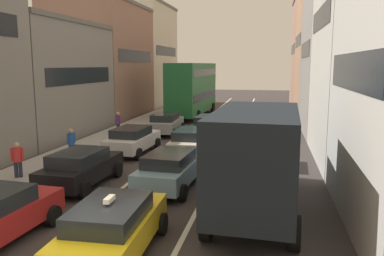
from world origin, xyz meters
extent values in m
cube|color=#A5A5A5|center=(-6.70, 20.00, 0.07)|extent=(2.60, 64.00, 0.14)
cube|color=silver|center=(-1.70, 20.00, 0.01)|extent=(0.16, 60.00, 0.01)
cube|color=silver|center=(1.70, 20.00, 0.01)|extent=(0.16, 60.00, 0.01)
cube|color=gray|center=(-12.00, 16.50, 3.81)|extent=(7.00, 10.90, 7.62)
cube|color=black|center=(-8.48, 16.50, 4.19)|extent=(0.02, 8.80, 1.10)
cube|color=#66605B|center=(-12.00, 16.50, 7.77)|extent=(7.20, 10.90, 0.30)
cube|color=#936B5B|center=(-12.00, 27.50, 5.19)|extent=(7.00, 10.90, 10.38)
cube|color=black|center=(-8.48, 27.50, 5.71)|extent=(0.02, 8.80, 1.10)
cube|color=#66605B|center=(-12.00, 27.50, 10.53)|extent=(7.20, 10.90, 0.30)
cube|color=beige|center=(-12.00, 38.50, 5.94)|extent=(7.00, 10.90, 11.87)
cube|color=black|center=(-8.48, 38.50, 6.53)|extent=(0.02, 8.80, 1.10)
cube|color=#66605B|center=(-12.00, 38.50, 12.02)|extent=(7.20, 10.90, 0.30)
cube|color=#936B5B|center=(9.90, 39.60, 6.07)|extent=(7.00, 8.70, 12.15)
cube|color=black|center=(6.38, 39.60, 6.68)|extent=(0.02, 7.04, 1.10)
cube|color=#9E7556|center=(9.90, 30.80, 6.50)|extent=(7.00, 8.70, 12.99)
cube|color=black|center=(6.38, 30.80, 7.15)|extent=(0.02, 7.04, 1.10)
cube|color=gray|center=(9.90, 22.00, 5.45)|extent=(7.00, 8.70, 10.90)
cube|color=black|center=(6.38, 22.00, 6.00)|extent=(0.02, 7.04, 1.10)
cube|color=black|center=(6.39, 13.20, 7.25)|extent=(0.02, 7.04, 1.10)
cube|color=black|center=(6.39, 4.40, 4.72)|extent=(0.02, 7.04, 1.10)
cube|color=navy|center=(3.83, 7.42, 1.43)|extent=(2.50, 2.50, 1.90)
cube|color=black|center=(3.88, 8.62, 1.81)|extent=(2.02, 0.12, 0.70)
cube|color=black|center=(3.66, 3.66, 2.18)|extent=(2.64, 5.54, 2.80)
cube|color=white|center=(2.44, 3.71, 2.46)|extent=(0.22, 4.48, 0.90)
cylinder|color=black|center=(2.63, 7.55, 0.48)|extent=(0.34, 0.97, 0.96)
cylinder|color=black|center=(5.03, 7.44, 0.48)|extent=(0.34, 0.97, 0.96)
cylinder|color=black|center=(2.39, 2.27, 0.48)|extent=(0.34, 0.97, 0.96)
cylinder|color=black|center=(4.79, 2.17, 0.48)|extent=(0.34, 0.97, 0.96)
cube|color=yellow|center=(0.17, 0.92, 0.67)|extent=(1.93, 4.35, 0.70)
cube|color=#1E2328|center=(0.18, 0.72, 1.23)|extent=(1.66, 2.46, 0.52)
cube|color=#F2EACC|center=(0.18, 0.72, 1.60)|extent=(0.17, 0.44, 0.12)
cylinder|color=black|center=(-0.79, 2.35, 0.32)|extent=(0.24, 0.65, 0.64)
cylinder|color=black|center=(1.05, 2.41, 0.32)|extent=(0.24, 0.65, 0.64)
cylinder|color=black|center=(-4.24, 2.44, 0.32)|extent=(0.26, 0.65, 0.64)
cylinder|color=black|center=(-2.40, 2.33, 0.32)|extent=(0.26, 0.65, 0.64)
cube|color=#759EB7|center=(0.19, 6.76, 0.67)|extent=(2.07, 4.40, 0.70)
cube|color=#1E2328|center=(0.18, 6.56, 1.23)|extent=(1.73, 2.50, 0.52)
cylinder|color=black|center=(-0.64, 8.28, 0.32)|extent=(0.26, 0.65, 0.64)
cylinder|color=black|center=(1.20, 8.16, 0.32)|extent=(0.26, 0.65, 0.64)
cylinder|color=black|center=(-0.82, 5.36, 0.32)|extent=(0.26, 0.65, 0.64)
cylinder|color=black|center=(1.02, 5.24, 0.32)|extent=(0.26, 0.65, 0.64)
cube|color=black|center=(-3.45, 6.26, 0.67)|extent=(1.95, 4.36, 0.70)
cube|color=#1E2328|center=(-3.45, 6.06, 1.23)|extent=(1.67, 2.46, 0.52)
cylinder|color=black|center=(-4.31, 7.76, 0.32)|extent=(0.24, 0.65, 0.64)
cylinder|color=black|center=(-2.48, 7.69, 0.32)|extent=(0.24, 0.65, 0.64)
cylinder|color=black|center=(-4.42, 4.84, 0.32)|extent=(0.24, 0.65, 0.64)
cylinder|color=black|center=(-2.58, 4.77, 0.32)|extent=(0.24, 0.65, 0.64)
cube|color=beige|center=(-0.17, 12.43, 0.67)|extent=(1.96, 4.37, 0.70)
cube|color=#1E2328|center=(-0.16, 12.23, 1.23)|extent=(1.68, 2.47, 0.52)
cylinder|color=black|center=(-1.15, 13.85, 0.32)|extent=(0.24, 0.65, 0.64)
cylinder|color=black|center=(0.69, 13.93, 0.32)|extent=(0.24, 0.65, 0.64)
cylinder|color=black|center=(-1.03, 10.93, 0.32)|extent=(0.24, 0.65, 0.64)
cylinder|color=black|center=(0.80, 11.00, 0.32)|extent=(0.24, 0.65, 0.64)
cube|color=silver|center=(-3.46, 12.36, 0.67)|extent=(2.01, 4.38, 0.70)
cube|color=#1E2328|center=(-3.47, 12.16, 1.23)|extent=(1.70, 2.48, 0.52)
cylinder|color=black|center=(-4.30, 13.86, 0.32)|extent=(0.25, 0.65, 0.64)
cylinder|color=black|center=(-2.46, 13.77, 0.32)|extent=(0.25, 0.65, 0.64)
cylinder|color=black|center=(-4.45, 10.94, 0.32)|extent=(0.25, 0.65, 0.64)
cylinder|color=black|center=(-2.61, 10.85, 0.32)|extent=(0.25, 0.65, 0.64)
cube|color=#19592D|center=(-0.05, 18.20, 0.67)|extent=(2.01, 4.38, 0.70)
cube|color=#1E2328|center=(-0.06, 18.00, 1.23)|extent=(1.70, 2.48, 0.52)
cylinder|color=black|center=(-0.89, 19.70, 0.32)|extent=(0.25, 0.65, 0.64)
cylinder|color=black|center=(0.94, 19.61, 0.32)|extent=(0.25, 0.65, 0.64)
cylinder|color=black|center=(-1.04, 16.78, 0.32)|extent=(0.25, 0.65, 0.64)
cylinder|color=black|center=(0.80, 16.69, 0.32)|extent=(0.25, 0.65, 0.64)
cube|color=gray|center=(-3.29, 18.72, 0.67)|extent=(1.93, 4.35, 0.70)
cube|color=#1E2328|center=(-3.28, 18.52, 1.23)|extent=(1.66, 2.46, 0.52)
cylinder|color=black|center=(-4.26, 20.16, 0.32)|extent=(0.24, 0.65, 0.64)
cylinder|color=black|center=(-2.42, 20.21, 0.32)|extent=(0.24, 0.65, 0.64)
cylinder|color=black|center=(-4.17, 17.24, 0.32)|extent=(0.24, 0.65, 0.64)
cylinder|color=black|center=(-2.33, 17.29, 0.32)|extent=(0.24, 0.65, 0.64)
cube|color=#194C8C|center=(3.39, 11.41, 0.67)|extent=(2.04, 4.40, 0.70)
cube|color=#1E2328|center=(3.38, 11.21, 1.23)|extent=(1.72, 2.50, 0.52)
cylinder|color=black|center=(2.56, 12.93, 0.32)|extent=(0.26, 0.65, 0.64)
cylinder|color=black|center=(4.40, 12.82, 0.32)|extent=(0.26, 0.65, 0.64)
cylinder|color=black|center=(2.39, 10.01, 0.32)|extent=(0.26, 0.65, 0.64)
cylinder|color=black|center=(4.23, 9.90, 0.32)|extent=(0.26, 0.65, 0.64)
cube|color=#B29319|center=(3.29, 17.60, 0.67)|extent=(2.00, 4.38, 0.70)
cube|color=#1E2328|center=(3.28, 17.40, 1.23)|extent=(1.70, 2.48, 0.52)
cylinder|color=black|center=(2.44, 19.10, 0.32)|extent=(0.25, 0.65, 0.64)
cylinder|color=black|center=(4.28, 19.01, 0.32)|extent=(0.25, 0.65, 0.64)
cylinder|color=black|center=(2.30, 16.18, 0.32)|extent=(0.25, 0.65, 0.64)
cylinder|color=black|center=(4.14, 16.09, 0.32)|extent=(0.25, 0.65, 0.64)
cube|color=#1E6033|center=(-3.27, 28.45, 1.70)|extent=(2.92, 10.59, 2.40)
cube|color=black|center=(-3.27, 28.45, 2.06)|extent=(2.92, 9.96, 0.70)
cube|color=#1E6033|center=(-3.27, 28.45, 3.98)|extent=(2.92, 10.59, 2.16)
cube|color=black|center=(-3.27, 28.45, 4.22)|extent=(2.92, 9.96, 0.64)
cylinder|color=black|center=(-4.37, 32.27, 0.50)|extent=(0.34, 1.01, 1.00)
cylinder|color=black|center=(-1.87, 32.17, 0.50)|extent=(0.34, 1.01, 1.00)
cylinder|color=black|center=(-4.64, 25.35, 0.50)|extent=(0.34, 1.01, 1.00)
cylinder|color=black|center=(-2.15, 25.25, 0.50)|extent=(0.34, 1.01, 1.00)
cylinder|color=#262D47|center=(-6.56, 6.37, 0.41)|extent=(0.16, 0.16, 0.82)
cylinder|color=#262D47|center=(-6.39, 6.44, 0.41)|extent=(0.16, 0.16, 0.82)
cylinder|color=red|center=(-6.47, 6.41, 1.12)|extent=(0.34, 0.34, 0.60)
sphere|color=tan|center=(-6.47, 6.41, 1.54)|extent=(0.24, 0.24, 0.24)
cylinder|color=red|center=(-6.68, 6.33, 1.15)|extent=(0.10, 0.10, 0.55)
cylinder|color=red|center=(-6.27, 6.48, 1.15)|extent=(0.10, 0.10, 0.55)
cylinder|color=#262D47|center=(-6.50, 17.59, 0.41)|extent=(0.16, 0.16, 0.82)
cylinder|color=#262D47|center=(-6.35, 17.48, 0.41)|extent=(0.16, 0.16, 0.82)
cylinder|color=#66337F|center=(-6.42, 17.53, 1.12)|extent=(0.34, 0.34, 0.60)
sphere|color=tan|center=(-6.42, 17.53, 1.54)|extent=(0.24, 0.24, 0.24)
cylinder|color=#66337F|center=(-6.60, 17.66, 1.15)|extent=(0.10, 0.10, 0.55)
cylinder|color=#66337F|center=(-6.24, 17.40, 1.15)|extent=(0.10, 0.10, 0.55)
cylinder|color=#262D47|center=(-6.05, 10.11, 0.41)|extent=(0.16, 0.16, 0.82)
cylinder|color=#262D47|center=(-6.00, 10.28, 0.41)|extent=(0.16, 0.16, 0.82)
cylinder|color=#2659B2|center=(-6.03, 10.20, 1.12)|extent=(0.34, 0.34, 0.60)
sphere|color=tan|center=(-6.03, 10.20, 1.54)|extent=(0.24, 0.24, 0.24)
cylinder|color=#2659B2|center=(-6.10, 9.99, 1.15)|extent=(0.10, 0.10, 0.55)
cylinder|color=#2659B2|center=(-5.96, 10.41, 1.15)|extent=(0.10, 0.10, 0.55)
camera|label=1|loc=(4.05, -7.99, 4.91)|focal=36.48mm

